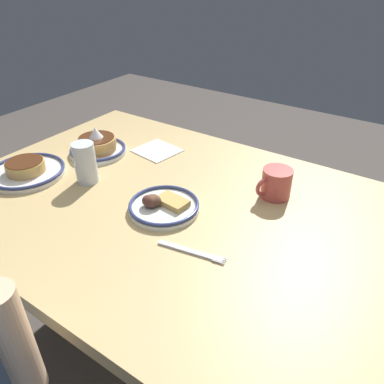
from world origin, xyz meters
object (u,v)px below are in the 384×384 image
plate_far_companion (26,170)px  fork_near (191,252)px  coffee_mug (276,183)px  paper_napkin (157,151)px  drinking_glass (86,165)px  plate_near_main (162,205)px  plate_center_pancakes (98,146)px

plate_far_companion → fork_near: 0.67m
coffee_mug → fork_near: bearing=79.5°
paper_napkin → coffee_mug: bearing=175.1°
coffee_mug → drinking_glass: (0.54, 0.26, 0.01)m
fork_near → drinking_glass: bearing=-11.8°
coffee_mug → paper_napkin: bearing=-4.9°
coffee_mug → drinking_glass: 0.60m
paper_napkin → plate_far_companion: bearing=57.4°
plate_far_companion → fork_near: (-0.67, 0.01, -0.02)m
drinking_glass → fork_near: size_ratio=0.74×
drinking_glass → paper_napkin: bearing=-99.2°
plate_far_companion → coffee_mug: bearing=-155.0°
drinking_glass → fork_near: bearing=168.2°
fork_near → plate_near_main: bearing=-31.3°
plate_near_main → paper_napkin: (0.25, -0.29, -0.01)m
plate_far_companion → paper_napkin: size_ratio=1.65×
coffee_mug → paper_napkin: (0.49, -0.04, -0.04)m
paper_napkin → plate_near_main: bearing=130.9°
plate_far_companion → drinking_glass: drinking_glass is taller
drinking_glass → paper_napkin: drinking_glass is taller
plate_near_main → plate_center_pancakes: size_ratio=1.00×
plate_near_main → fork_near: size_ratio=1.14×
plate_center_pancakes → plate_far_companion: bearing=72.7°
plate_near_main → fork_near: 0.20m
drinking_glass → fork_near: 0.49m
plate_near_main → coffee_mug: (-0.24, -0.25, 0.03)m
plate_near_main → drinking_glass: (0.30, 0.01, 0.04)m
coffee_mug → fork_near: coffee_mug is taller
coffee_mug → drinking_glass: bearing=25.4°
plate_near_main → paper_napkin: size_ratio=1.37×
fork_near → plate_center_pancakes: bearing=-23.7°
plate_near_main → plate_center_pancakes: plate_center_pancakes is taller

